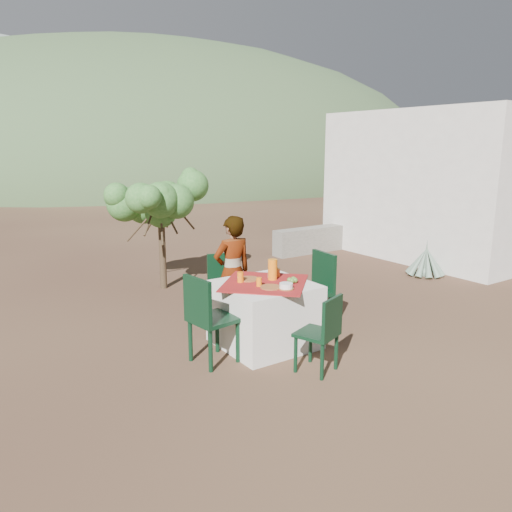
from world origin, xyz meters
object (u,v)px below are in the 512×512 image
Objects in this scene: person at (233,272)px; shrub_tree at (162,207)px; table at (265,314)px; chair_right at (316,287)px; agave at (426,262)px; guesthouse at (446,184)px; chair_far at (224,283)px; juice_pitcher at (273,269)px; chair_near at (323,331)px; chair_left at (207,316)px.

person is 0.86× the size of shrub_tree.
table is 1.31× the size of chair_right.
table is 0.89× the size of person.
agave is (4.24, 0.99, -0.13)m from table.
shrub_tree is 6.22m from guesthouse.
guesthouse is at bearing 29.27° from agave.
chair_far is 0.21× the size of guesthouse.
table is at bearing 89.75° from person.
juice_pitcher is at bearing -69.02° from chair_far.
guesthouse is (6.13, 3.03, 1.04)m from chair_near.
chair_right is at bearing -91.84° from chair_left.
table is 1.78× the size of agave.
chair_right is 3.07m from shrub_tree.
table is 5.35× the size of juice_pitcher.
chair_far is 2.06m from shrub_tree.
person is at bearing 89.43° from table.
guesthouse reaches higher than chair_right.
chair_right is 1.36× the size of agave.
table is at bearing -166.86° from agave.
chair_far is 0.52× the size of shrub_tree.
chair_left is (-0.88, 0.85, 0.09)m from chair_near.
table is 4.36m from agave.
chair_far is 3.64× the size of juice_pitcher.
juice_pitcher is (-4.09, -0.93, 0.64)m from agave.
agave is at bearing -175.50° from chair_near.
table is at bearing -80.70° from chair_right.
juice_pitcher is (0.15, -0.67, 0.16)m from person.
guesthouse is at bearing 114.74° from chair_right.
guesthouse is at bearing -7.86° from shrub_tree.
shrub_tree reaches higher than chair_far.
chair_left is at bearing -167.88° from agave.
chair_left is (-0.82, -0.10, 0.17)m from table.
chair_left is at bearing -173.31° from table.
shrub_tree is (-0.81, 2.86, 0.79)m from chair_right.
guesthouse reaches higher than chair_near.
agave is (4.17, -0.07, -0.25)m from chair_far.
chair_near is 1.23m from chair_left.
chair_far is at bearing -137.64° from chair_right.
chair_far is at bearing 86.21° from table.
person is (0.82, 0.83, 0.18)m from chair_left.
person is 2.00× the size of agave.
person reaches higher than chair_left.
juice_pitcher is (-0.69, -0.02, 0.33)m from chair_right.
juice_pitcher is at bearing -84.48° from chair_right.
chair_right is 0.24× the size of guesthouse.
juice_pitcher reaches higher than chair_near.
chair_left is 0.58× the size of shrub_tree.
chair_far is at bearing -170.51° from guesthouse.
agave is at bearing 13.14° from table.
shrub_tree reaches higher than chair_right.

